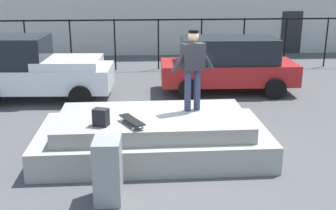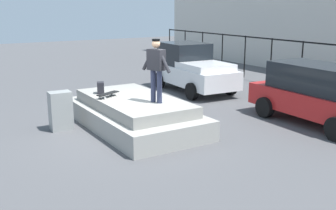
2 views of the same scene
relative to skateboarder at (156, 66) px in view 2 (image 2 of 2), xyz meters
name	(u,v)px [view 2 (image 2 of 2)]	position (x,y,z in m)	size (l,w,h in m)	color
ground_plane	(135,133)	(-0.30, -0.53, -1.85)	(60.00, 60.00, 0.00)	#4C4C4F
concrete_ledge	(134,113)	(-0.85, -0.25, -1.46)	(4.75, 2.46, 0.86)	#9E9B93
skateboarder	(156,66)	(0.00, 0.00, 0.00)	(0.96, 0.40, 1.70)	#2D334C
skateboard	(108,94)	(-1.28, -0.85, -0.89)	(0.52, 0.79, 0.12)	black
backpack	(101,88)	(-1.86, -0.83, -0.82)	(0.28, 0.20, 0.34)	black
car_white_pickup_near	(192,68)	(-4.19, 4.10, -0.92)	(4.30, 2.17, 1.91)	white
car_red_hatchback_mid	(320,93)	(1.74, 4.50, -0.93)	(4.32, 2.08, 1.75)	#B21E1E
utility_box	(61,111)	(-1.67, -2.13, -1.31)	(0.44, 0.60, 1.09)	gray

